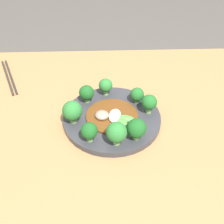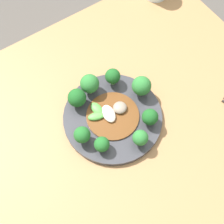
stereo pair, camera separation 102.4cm
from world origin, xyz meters
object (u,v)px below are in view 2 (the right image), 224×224
at_px(broccoli_northeast, 102,144).
at_px(broccoli_southwest, 113,76).
at_px(broccoli_northwest, 150,117).
at_px(broccoli_west, 142,86).
at_px(plate, 112,116).
at_px(broccoli_south, 89,84).
at_px(broccoli_southeast, 77,98).
at_px(stirfry_center, 110,113).
at_px(broccoli_north, 140,138).
at_px(broccoli_east, 82,135).

bearing_deg(broccoli_northeast, broccoli_southwest, -131.90).
bearing_deg(broccoli_northwest, broccoli_west, -112.31).
relative_size(plate, broccoli_northeast, 5.64).
bearing_deg(broccoli_northeast, broccoli_west, -156.75).
relative_size(plate, broccoli_south, 4.17).
xyz_separation_m(broccoli_south, broccoli_southeast, (0.05, 0.02, -0.00)).
height_order(broccoli_west, stirfry_center, broccoli_west).
relative_size(broccoli_northeast, broccoli_southeast, 0.80).
distance_m(broccoli_west, broccoli_southwest, 0.09).
bearing_deg(broccoli_north, broccoli_northwest, -149.42).
relative_size(broccoli_west, broccoli_southwest, 1.18).
xyz_separation_m(broccoli_west, broccoli_east, (0.22, 0.03, -0.00)).
distance_m(broccoli_northwest, broccoli_southeast, 0.21).
bearing_deg(broccoli_southeast, broccoli_north, 111.47).
bearing_deg(broccoli_northwest, broccoli_north, 30.58).
height_order(broccoli_north, stirfry_center, broccoli_north).
bearing_deg(broccoli_west, broccoli_south, -36.60).
relative_size(broccoli_south, broccoli_southwest, 1.17).
distance_m(broccoli_northeast, broccoli_southeast, 0.15).
distance_m(broccoli_west, stirfry_center, 0.12).
xyz_separation_m(broccoli_northwest, broccoli_southwest, (0.01, -0.16, 0.00)).
xyz_separation_m(plate, broccoli_east, (0.11, 0.02, 0.04)).
bearing_deg(broccoli_west, plate, 7.07).
xyz_separation_m(broccoli_northeast, broccoli_east, (0.03, -0.05, 0.01)).
distance_m(plate, broccoli_east, 0.12).
relative_size(broccoli_northwest, broccoli_north, 1.01).
height_order(broccoli_northwest, broccoli_north, same).
bearing_deg(stirfry_center, broccoli_northwest, 133.08).
relative_size(broccoli_northwest, broccoli_southwest, 0.97).
distance_m(broccoli_south, broccoli_northeast, 0.18).
bearing_deg(broccoli_southwest, broccoli_west, 122.52).
bearing_deg(broccoli_north, plate, -81.82).
distance_m(broccoli_southwest, broccoli_southeast, 0.12).
bearing_deg(broccoli_west, stirfry_center, 3.89).
height_order(broccoli_southwest, broccoli_southeast, broccoli_southeast).
height_order(broccoli_west, broccoli_southeast, broccoli_west).
bearing_deg(plate, broccoli_west, -172.93).
height_order(plate, broccoli_west, broccoli_west).
bearing_deg(broccoli_north, stirfry_center, -80.85).
relative_size(broccoli_northwest, broccoli_northeast, 1.12).
bearing_deg(plate, stirfry_center, -64.33).
bearing_deg(broccoli_west, broccoli_north, 52.61).
distance_m(plate, broccoli_southwest, 0.12).
height_order(broccoli_south, stirfry_center, broccoli_south).
height_order(broccoli_west, broccoli_southwest, broccoli_west).
xyz_separation_m(broccoli_south, broccoli_east, (0.10, 0.12, -0.00)).
distance_m(broccoli_northwest, broccoli_southwest, 0.16).
bearing_deg(broccoli_southeast, broccoli_northwest, 129.90).
xyz_separation_m(broccoli_north, stirfry_center, (0.02, -0.11, -0.03)).
height_order(broccoli_south, broccoli_east, broccoli_south).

